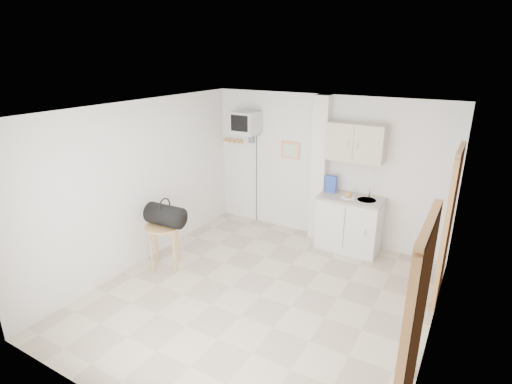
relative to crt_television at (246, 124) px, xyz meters
The scene contains 7 objects.
ground 3.15m from the crt_television, 54.36° to the right, with size 4.50×4.50×0.00m, color beige.
room_envelope 2.60m from the crt_television, 48.84° to the right, with size 4.24×4.54×2.55m.
kitchenette 2.32m from the crt_television, ahead, with size 1.03×0.58×2.10m.
crt_television is the anchor object (origin of this frame).
round_table 2.47m from the crt_television, 95.56° to the right, with size 0.55×0.55×0.70m.
duffel_bag 2.31m from the crt_television, 94.52° to the right, with size 0.59×0.34×0.43m.
water_bottle 4.62m from the crt_television, 36.41° to the right, with size 0.12×0.12×0.36m.
Camera 1 is at (2.29, -4.06, 3.14)m, focal length 28.00 mm.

